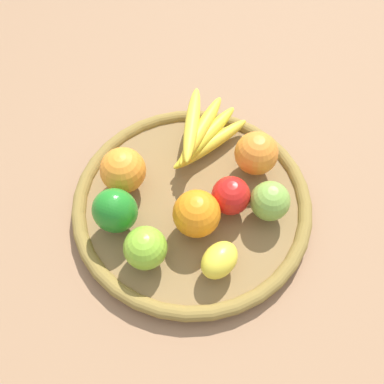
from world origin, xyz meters
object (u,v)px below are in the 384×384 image
(lemon_0, at_px, (219,260))
(orange_2, at_px, (258,155))
(apple_1, at_px, (270,201))
(bell_pepper, at_px, (115,211))
(orange_1, at_px, (197,214))
(orange_0, at_px, (123,170))
(apple_0, at_px, (231,196))
(banana_bunch, at_px, (203,133))
(apple_2, at_px, (145,248))

(lemon_0, relative_size, orange_2, 0.87)
(apple_1, height_order, bell_pepper, bell_pepper)
(bell_pepper, bearing_deg, orange_1, 3.72)
(lemon_0, height_order, orange_2, orange_2)
(orange_0, distance_m, apple_0, 0.20)
(banana_bunch, height_order, apple_2, apple_2)
(orange_2, distance_m, apple_0, 0.10)
(apple_2, xyz_separation_m, apple_0, (0.17, 0.01, -0.00))
(apple_1, height_order, lemon_0, apple_1)
(apple_1, distance_m, orange_1, 0.13)
(orange_0, bearing_deg, orange_1, -64.93)
(apple_2, bearing_deg, lemon_0, -38.94)
(apple_0, bearing_deg, lemon_0, -132.38)
(banana_bunch, xyz_separation_m, apple_1, (0.02, -0.19, 0.00))
(orange_2, bearing_deg, apple_2, -167.88)
(bell_pepper, bearing_deg, lemon_0, -19.71)
(orange_1, height_order, orange_0, orange_0)
(lemon_0, distance_m, apple_0, 0.12)
(apple_2, height_order, bell_pepper, bell_pepper)
(orange_1, bearing_deg, lemon_0, -95.59)
(apple_1, distance_m, orange_0, 0.26)
(orange_0, bearing_deg, orange_2, -22.87)
(orange_0, xyz_separation_m, apple_0, (0.14, -0.14, -0.01))
(lemon_0, relative_size, orange_0, 0.85)
(orange_0, bearing_deg, bell_pepper, -124.78)
(orange_1, height_order, bell_pepper, bell_pepper)
(banana_bunch, xyz_separation_m, orange_0, (-0.17, -0.01, 0.01))
(orange_2, relative_size, bell_pepper, 0.91)
(apple_1, relative_size, orange_0, 0.84)
(apple_1, distance_m, bell_pepper, 0.26)
(orange_2, height_order, apple_0, orange_2)
(orange_1, bearing_deg, apple_0, 2.34)
(lemon_0, bearing_deg, orange_2, 38.12)
(orange_1, distance_m, orange_2, 0.17)
(orange_0, bearing_deg, banana_bunch, 2.00)
(apple_2, height_order, lemon_0, apple_2)
(orange_2, bearing_deg, banana_bunch, 118.58)
(orange_2, bearing_deg, orange_1, -163.52)
(banana_bunch, relative_size, orange_0, 2.26)
(bell_pepper, bearing_deg, apple_0, 15.55)
(orange_1, xyz_separation_m, orange_2, (0.16, 0.05, -0.00))
(banana_bunch, xyz_separation_m, apple_2, (-0.21, -0.16, 0.00))
(bell_pepper, bearing_deg, apple_2, -44.66)
(apple_2, distance_m, apple_0, 0.17)
(apple_1, bearing_deg, lemon_0, -161.67)
(apple_2, bearing_deg, banana_bunch, 37.41)
(lemon_0, distance_m, orange_0, 0.23)
(orange_2, bearing_deg, bell_pepper, 174.58)
(lemon_0, relative_size, orange_1, 0.86)
(banana_bunch, xyz_separation_m, orange_2, (0.06, -0.10, 0.01))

